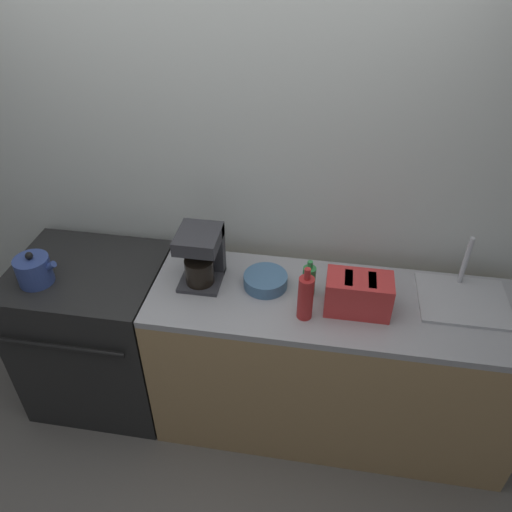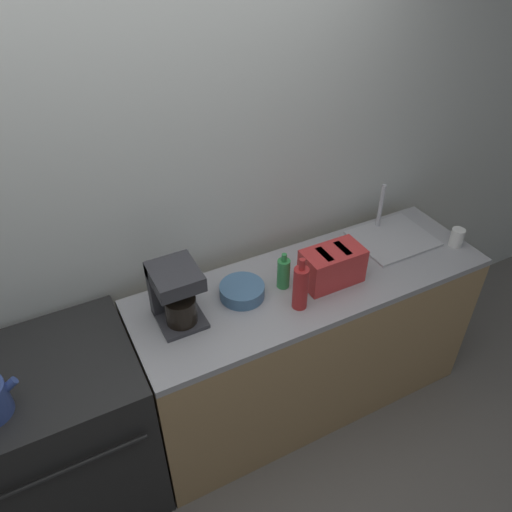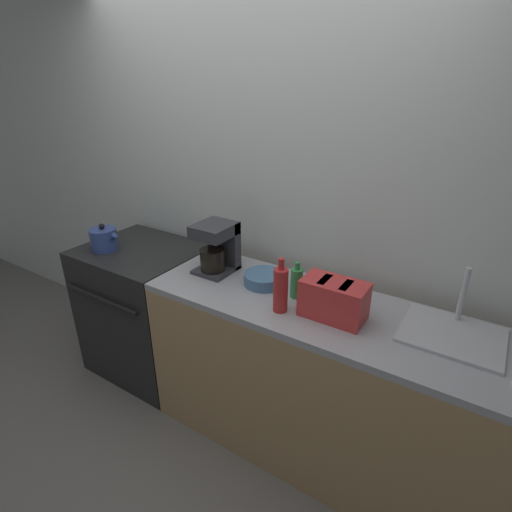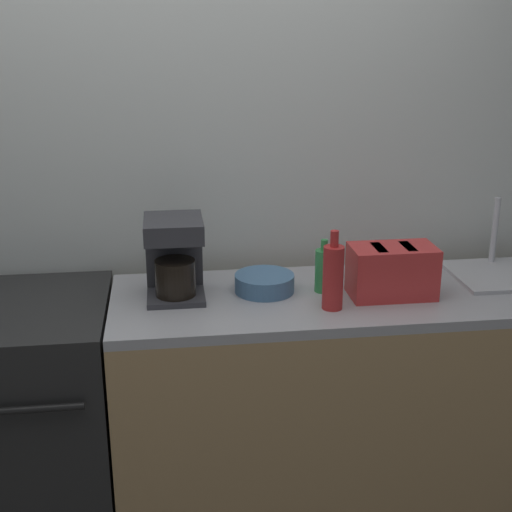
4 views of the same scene
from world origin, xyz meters
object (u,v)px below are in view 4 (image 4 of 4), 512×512
at_px(bottle_red, 333,276).
at_px(bottle_green, 324,270).
at_px(toaster, 392,271).
at_px(stove, 7,422).
at_px(coffee_maker, 174,254).
at_px(bowl, 264,283).

bearing_deg(bottle_red, bottle_green, 88.51).
distance_m(toaster, bottle_red, 0.25).
distance_m(stove, coffee_maker, 0.88).
height_order(stove, bottle_green, bottle_green).
relative_size(stove, toaster, 3.11).
xyz_separation_m(stove, coffee_maker, (0.63, 0.04, 0.61)).
xyz_separation_m(coffee_maker, bowl, (0.32, -0.01, -0.12)).
bearing_deg(bowl, coffee_maker, 178.12).
bearing_deg(bowl, bottle_green, -6.75).
distance_m(toaster, bottle_green, 0.24).
bearing_deg(stove, bottle_green, 0.04).
relative_size(coffee_maker, bottle_green, 1.48).
bearing_deg(bottle_red, bowl, 138.22).
bearing_deg(coffee_maker, stove, -176.68).
bearing_deg(stove, bowl, 1.56).
bearing_deg(toaster, stove, 177.03).
bearing_deg(bottle_green, bowl, 173.25).
distance_m(bottle_green, bottle_red, 0.17).
bearing_deg(bowl, bottle_red, -41.78).
xyz_separation_m(toaster, bowl, (-0.45, 0.10, -0.06)).
relative_size(bottle_green, bottle_red, 0.71).
bearing_deg(bottle_red, coffee_maker, 159.64).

